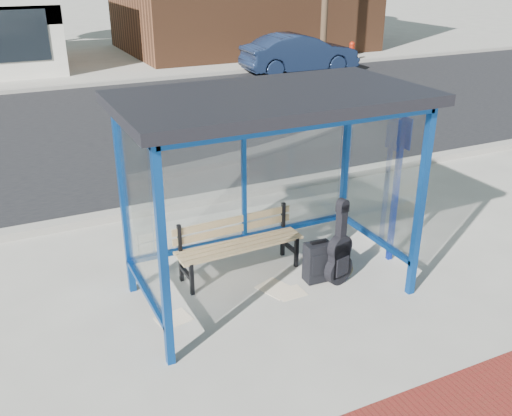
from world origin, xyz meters
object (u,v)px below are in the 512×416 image
parked_car (300,53)px  suitcase (318,262)px  fire_hydrant (352,50)px  guitar_bag (339,255)px  bench (238,241)px  backpack (343,265)px

parked_car → suitcase: bearing=153.8°
parked_car → fire_hydrant: parked_car is taller
guitar_bag → suitcase: 0.29m
guitar_bag → parked_car: 14.03m
bench → backpack: 1.35m
bench → fire_hydrant: bearing=48.7°
backpack → guitar_bag: bearing=-157.5°
suitcase → backpack: 0.36m
bench → guitar_bag: 1.28m
guitar_bag → fire_hydrant: size_ratio=1.45×
fire_hydrant → suitcase: bearing=-125.8°
bench → parked_car: parked_car is taller
parked_car → fire_hydrant: size_ratio=5.49×
backpack → fire_hydrant: (9.43, 13.62, 0.24)m
bench → fire_hydrant: size_ratio=2.25×
fire_hydrant → backpack: bearing=-124.7°
guitar_bag → suitcase: (-0.20, 0.17, -0.13)m
suitcase → parked_car: bearing=63.9°
guitar_bag → parked_car: size_ratio=0.26×
fire_hydrant → bench: bearing=-129.2°
bench → guitar_bag: bearing=-40.7°
suitcase → fire_hydrant: size_ratio=0.76×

